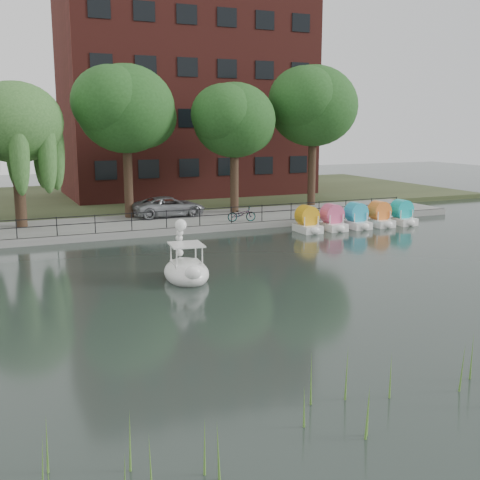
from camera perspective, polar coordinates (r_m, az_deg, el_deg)
ground_plane at (r=22.39m, az=2.95°, el=-5.16°), size 120.00×120.00×0.00m
promenade at (r=37.01m, az=-8.19°, el=1.52°), size 40.00×6.00×0.40m
kerb at (r=34.21m, az=-6.86°, el=0.78°), size 40.00×0.25×0.40m
land_strip at (r=50.51m, az=-12.47°, el=3.87°), size 60.00×22.00×0.36m
railing at (r=34.25m, az=-7.00°, el=2.39°), size 32.00×0.05×1.00m
apartment_building at (r=52.02m, az=-5.08°, el=14.42°), size 20.00×10.07×18.00m
willow_mid at (r=36.28m, az=-20.58°, el=10.35°), size 5.32×5.32×8.15m
broadleaf_center at (r=38.21m, az=-10.78°, el=12.07°), size 6.00×6.00×9.25m
broadleaf_right at (r=39.91m, az=-0.55°, el=11.23°), size 5.40×5.40×8.32m
broadleaf_far at (r=43.76m, az=6.96°, el=12.46°), size 6.30×6.30×9.71m
minivan at (r=38.46m, az=-6.72°, el=3.31°), size 2.48×5.28×1.46m
bicycle at (r=36.24m, az=0.15°, el=2.55°), size 0.94×1.81×1.00m
swan_boat at (r=24.36m, az=-5.14°, el=-2.60°), size 2.03×2.95×2.36m
pedal_boat_row at (r=36.98m, az=10.98°, el=2.06°), size 7.95×1.70×1.40m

